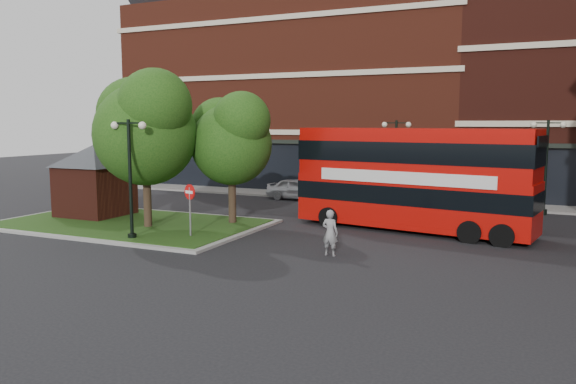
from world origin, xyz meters
The scene contains 15 objects.
ground centered at (0.00, 0.00, 0.00)m, with size 120.00×120.00×0.00m, color black.
pavement_far centered at (0.00, 16.50, 0.06)m, with size 44.00×3.00×0.12m, color slate.
terrace_far_left centered at (-8.00, 24.00, 7.00)m, with size 26.00×12.00×14.00m, color maroon.
traffic_island centered at (-8.00, 3.00, 0.07)m, with size 12.60×7.60×0.15m.
kiosk centered at (-11.00, 4.00, 2.32)m, with size 6.51×6.51×3.60m.
tree_island_west centered at (-6.60, 2.58, 4.79)m, with size 5.40×4.71×7.21m.
tree_island_east centered at (-3.58, 5.06, 4.24)m, with size 4.46×3.90×6.29m.
lamp_island centered at (-5.50, 0.20, 2.83)m, with size 1.72×0.36×5.00m.
lamp_far_left centered at (2.00, 14.50, 2.83)m, with size 1.72×0.36×5.00m.
lamp_far_right centered at (10.00, 14.50, 2.83)m, with size 1.72×0.36×5.00m.
bus centered at (4.53, 7.20, 2.66)m, with size 10.86×4.13×4.05m.
woman centered at (2.85, 1.14, 0.86)m, with size 0.62×0.41×1.71m, color gray.
car_silver centered at (-4.22, 14.50, 0.68)m, with size 1.61×4.00×1.36m, color #B5B8BD.
car_white centered at (3.20, 14.50, 0.68)m, with size 1.44×4.12×1.36m, color silver.
no_entry_sign centered at (-3.50, 1.50, 1.65)m, with size 0.62×0.24×2.31m.
Camera 1 is at (9.79, -17.89, 4.86)m, focal length 35.00 mm.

